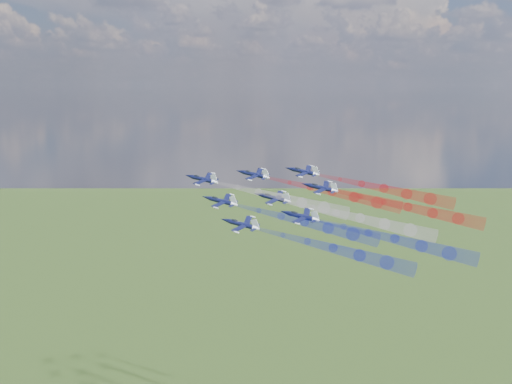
% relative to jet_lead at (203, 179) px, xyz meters
% --- Properties ---
extents(jet_lead, '(14.02, 12.24, 7.18)m').
position_rel_jet_lead_xyz_m(jet_lead, '(0.00, 0.00, 0.00)').
color(jet_lead, black).
extents(trail_lead, '(41.19, 13.08, 10.53)m').
position_rel_jet_lead_xyz_m(trail_lead, '(25.10, -5.16, -3.57)').
color(trail_lead, white).
extents(jet_inner_left, '(14.02, 12.24, 7.18)m').
position_rel_jet_lead_xyz_m(jet_inner_left, '(9.12, -10.18, -4.51)').
color(jet_inner_left, black).
extents(trail_inner_left, '(41.19, 13.08, 10.53)m').
position_rel_jet_lead_xyz_m(trail_inner_left, '(34.22, -15.34, -8.08)').
color(trail_inner_left, '#1720CB').
extents(jet_inner_right, '(14.02, 12.24, 7.18)m').
position_rel_jet_lead_xyz_m(jet_inner_right, '(13.98, 8.09, 0.84)').
color(jet_inner_right, black).
extents(trail_inner_right, '(41.19, 13.08, 10.53)m').
position_rel_jet_lead_xyz_m(trail_inner_right, '(39.08, 2.93, -2.73)').
color(trail_inner_right, red).
extents(jet_outer_left, '(14.02, 12.24, 7.18)m').
position_rel_jet_lead_xyz_m(jet_outer_left, '(18.56, -21.88, -8.23)').
color(jet_outer_left, black).
extents(trail_outer_left, '(41.19, 13.08, 10.53)m').
position_rel_jet_lead_xyz_m(trail_outer_left, '(43.66, -27.05, -11.80)').
color(trail_outer_left, '#1720CB').
extents(jet_center_third, '(14.02, 12.24, 7.18)m').
position_rel_jet_lead_xyz_m(jet_center_third, '(23.49, -5.25, -3.81)').
color(jet_center_third, black).
extents(trail_center_third, '(41.19, 13.08, 10.53)m').
position_rel_jet_lead_xyz_m(trail_center_third, '(48.59, -10.41, -7.38)').
color(trail_center_third, white).
extents(jet_outer_right, '(14.02, 12.24, 7.18)m').
position_rel_jet_lead_xyz_m(jet_outer_right, '(28.53, 13.64, 1.53)').
color(jet_outer_right, black).
extents(trail_outer_right, '(41.19, 13.08, 10.53)m').
position_rel_jet_lead_xyz_m(trail_outer_right, '(53.63, 8.48, -2.04)').
color(trail_outer_right, red).
extents(jet_rear_left, '(14.02, 12.24, 7.18)m').
position_rel_jet_lead_xyz_m(jet_rear_left, '(33.15, -14.35, -6.77)').
color(jet_rear_left, black).
extents(trail_rear_left, '(41.19, 13.08, 10.53)m').
position_rel_jet_lead_xyz_m(trail_rear_left, '(58.25, -19.51, -10.34)').
color(trail_rear_left, '#1720CB').
extents(jet_rear_right, '(14.02, 12.24, 7.18)m').
position_rel_jet_lead_xyz_m(jet_rear_right, '(35.82, 2.83, -1.61)').
color(jet_rear_right, black).
extents(trail_rear_right, '(41.19, 13.08, 10.53)m').
position_rel_jet_lead_xyz_m(trail_rear_right, '(60.91, -2.33, -5.18)').
color(trail_rear_right, red).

